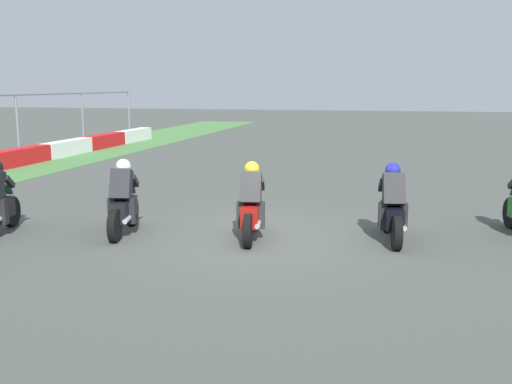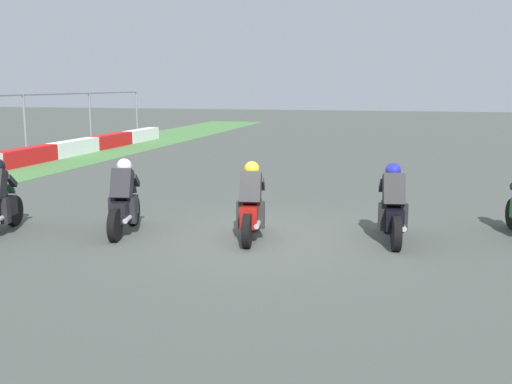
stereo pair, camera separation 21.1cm
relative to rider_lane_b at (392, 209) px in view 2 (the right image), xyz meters
The scene contains 4 objects.
ground_plane 2.66m from the rider_lane_b, 97.68° to the left, with size 120.00×120.00×0.00m, color #474C46.
rider_lane_b is the anchor object (origin of this frame).
rider_lane_c 2.71m from the rider_lane_b, 100.10° to the left, with size 2.04×0.60×1.51m.
rider_lane_d 5.33m from the rider_lane_b, 97.41° to the left, with size 2.03×0.64×1.51m.
Camera 2 is at (-11.24, -2.86, 2.98)m, focal length 42.31 mm.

